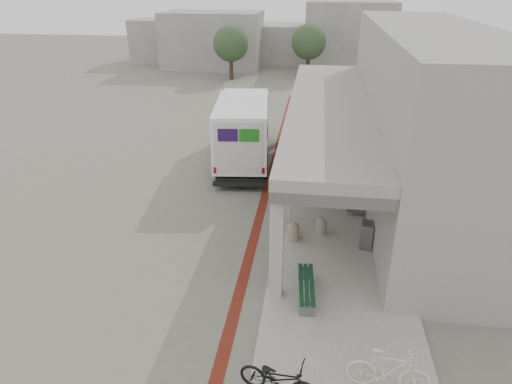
# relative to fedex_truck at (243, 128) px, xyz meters

# --- Properties ---
(ground) EXTENTS (120.00, 120.00, 0.00)m
(ground) POSITION_rel_fedex_truck_xyz_m (0.59, -7.40, -1.76)
(ground) COLOR #686459
(ground) RESTS_ON ground
(bike_lane_stripe) EXTENTS (0.35, 40.00, 0.01)m
(bike_lane_stripe) POSITION_rel_fedex_truck_xyz_m (1.59, -5.40, -1.75)
(bike_lane_stripe) COLOR maroon
(bike_lane_stripe) RESTS_ON ground
(sidewalk) EXTENTS (4.40, 28.00, 0.12)m
(sidewalk) POSITION_rel_fedex_truck_xyz_m (4.59, -7.40, -1.70)
(sidewalk) COLOR gray
(sidewalk) RESTS_ON ground
(transit_building) EXTENTS (7.60, 17.00, 7.00)m
(transit_building) POSITION_rel_fedex_truck_xyz_m (7.43, -2.90, 1.64)
(transit_building) COLOR gray
(transit_building) RESTS_ON ground
(distant_backdrop) EXTENTS (28.00, 10.00, 6.50)m
(distant_backdrop) POSITION_rel_fedex_truck_xyz_m (-2.25, 28.49, 0.94)
(distant_backdrop) COLOR gray
(distant_backdrop) RESTS_ON ground
(tree_left) EXTENTS (3.20, 3.20, 4.80)m
(tree_left) POSITION_rel_fedex_truck_xyz_m (-4.41, 20.60, 1.42)
(tree_left) COLOR #38281C
(tree_left) RESTS_ON ground
(tree_mid) EXTENTS (3.20, 3.20, 4.80)m
(tree_mid) POSITION_rel_fedex_truck_xyz_m (2.59, 22.60, 1.42)
(tree_mid) COLOR #38281C
(tree_mid) RESTS_ON ground
(tree_right) EXTENTS (3.20, 3.20, 4.80)m
(tree_right) POSITION_rel_fedex_truck_xyz_m (10.59, 21.60, 1.42)
(tree_right) COLOR #38281C
(tree_right) RESTS_ON ground
(fedex_truck) EXTENTS (3.17, 7.95, 3.30)m
(fedex_truck) POSITION_rel_fedex_truck_xyz_m (0.00, 0.00, 0.00)
(fedex_truck) COLOR black
(fedex_truck) RESTS_ON ground
(bench) EXTENTS (0.57, 2.05, 0.48)m
(bench) POSITION_rel_fedex_truck_xyz_m (3.60, -10.92, -1.30)
(bench) COLOR slate
(bench) RESTS_ON sidewalk
(bollard_near) EXTENTS (0.45, 0.45, 0.68)m
(bollard_near) POSITION_rel_fedex_truck_xyz_m (3.02, -7.70, -1.30)
(bollard_near) COLOR gray
(bollard_near) RESTS_ON sidewalk
(bollard_far) EXTENTS (0.42, 0.42, 0.63)m
(bollard_far) POSITION_rel_fedex_truck_xyz_m (4.02, -7.14, -1.33)
(bollard_far) COLOR gray
(bollard_far) RESTS_ON sidewalk
(utility_cabinet) EXTENTS (0.51, 0.63, 0.94)m
(utility_cabinet) POSITION_rel_fedex_truck_xyz_m (5.59, -7.87, -1.17)
(utility_cabinet) COLOR slate
(utility_cabinet) RESTS_ON sidewalk
(bicycle_black) EXTENTS (1.95, 1.06, 0.97)m
(bicycle_black) POSITION_rel_fedex_truck_xyz_m (3.09, -14.50, -1.15)
(bicycle_black) COLOR black
(bicycle_black) RESTS_ON sidewalk
(bicycle_cream) EXTENTS (1.96, 0.72, 1.15)m
(bicycle_cream) POSITION_rel_fedex_truck_xyz_m (5.54, -14.05, -1.07)
(bicycle_cream) COLOR beige
(bicycle_cream) RESTS_ON sidewalk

